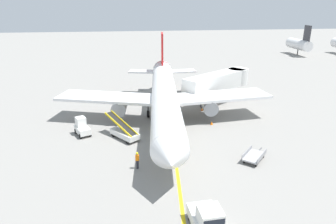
# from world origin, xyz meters

# --- Properties ---
(ground_plane) EXTENTS (300.00, 300.00, 0.00)m
(ground_plane) POSITION_xyz_m (0.00, 0.00, 0.00)
(ground_plane) COLOR gray
(taxi_line_yellow) EXTENTS (8.46, 79.61, 0.01)m
(taxi_line_yellow) POSITION_xyz_m (1.31, 5.00, 0.00)
(taxi_line_yellow) COLOR yellow
(taxi_line_yellow) RESTS_ON ground
(airliner) EXTENTS (28.46, 35.34, 10.10)m
(airliner) POSITION_xyz_m (1.36, 13.31, 3.42)
(airliner) COLOR white
(airliner) RESTS_ON ground
(jet_bridge) EXTENTS (11.90, 9.42, 4.85)m
(jet_bridge) POSITION_xyz_m (10.87, 19.54, 3.54)
(jet_bridge) COLOR silver
(jet_bridge) RESTS_ON ground
(pushback_tug) EXTENTS (2.09, 3.70, 2.20)m
(pushback_tug) POSITION_xyz_m (1.50, -7.78, 0.99)
(pushback_tug) COLOR silver
(pushback_tug) RESTS_ON ground
(baggage_tug_near_wing) EXTENTS (2.20, 2.72, 2.10)m
(baggage_tug_near_wing) POSITION_xyz_m (-8.87, 10.26, 0.93)
(baggage_tug_near_wing) COLOR silver
(baggage_tug_near_wing) RESTS_ON ground
(belt_loader_forward_hold) EXTENTS (4.01, 4.75, 2.59)m
(belt_loader_forward_hold) POSITION_xyz_m (-3.97, 8.50, 0.78)
(belt_loader_forward_hold) COLOR silver
(belt_loader_forward_hold) RESTS_ON ground
(baggage_cart_loaded) EXTENTS (3.11, 3.33, 0.94)m
(baggage_cart_loaded) POSITION_xyz_m (8.72, 1.40, 0.47)
(baggage_cart_loaded) COLOR #A5A5A8
(baggage_cart_loaded) RESTS_ON ground
(ground_crew_marshaller) EXTENTS (0.36, 0.24, 1.70)m
(ground_crew_marshaller) POSITION_xyz_m (-2.78, 1.46, 0.91)
(ground_crew_marshaller) COLOR #26262D
(ground_crew_marshaller) RESTS_ON ground
(safety_cone_nose_left) EXTENTS (0.36, 0.36, 0.44)m
(safety_cone_nose_left) POSITION_xyz_m (7.30, 16.64, 0.22)
(safety_cone_nose_left) COLOR orange
(safety_cone_nose_left) RESTS_ON ground
(safety_cone_nose_right) EXTENTS (0.36, 0.36, 0.44)m
(safety_cone_nose_right) POSITION_xyz_m (7.16, 11.12, 0.22)
(safety_cone_nose_right) COLOR orange
(safety_cone_nose_right) RESTS_ON ground
(distant_aircraft_far_left) EXTENTS (3.00, 10.10, 8.80)m
(distant_aircraft_far_left) POSITION_xyz_m (47.90, 61.37, 3.22)
(distant_aircraft_far_left) COLOR silver
(distant_aircraft_far_left) RESTS_ON ground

